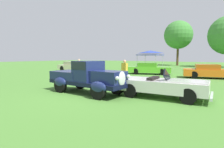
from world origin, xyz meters
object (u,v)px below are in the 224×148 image
(show_car_lime, at_px, (149,69))
(spectator_by_row, at_px, (125,71))
(neighbor_convertible, at_px, (164,85))
(show_car_orange, at_px, (209,71))
(spectator_between_cars, at_px, (79,68))
(feature_pickup_truck, at_px, (87,77))
(canopy_tent_left_field, at_px, (150,53))
(show_car_cream, at_px, (73,66))

(show_car_lime, xyz_separation_m, spectator_by_row, (1.41, -7.50, 0.31))
(neighbor_convertible, xyz_separation_m, spectator_by_row, (-3.77, 2.74, 0.34))
(show_car_lime, distance_m, show_car_orange, 5.88)
(neighbor_convertible, height_order, spectator_between_cars, spectator_between_cars)
(feature_pickup_truck, height_order, canopy_tent_left_field, canopy_tent_left_field)
(spectator_between_cars, bearing_deg, show_car_lime, 62.61)
(spectator_between_cars, xyz_separation_m, canopy_tent_left_field, (1.52, 12.07, 1.51))
(show_car_cream, distance_m, spectator_by_row, 12.74)
(neighbor_convertible, relative_size, show_car_orange, 0.95)
(show_car_cream, bearing_deg, show_car_orange, 3.97)
(spectator_between_cars, relative_size, canopy_tent_left_field, 0.58)
(feature_pickup_truck, bearing_deg, spectator_by_row, 92.02)
(show_car_cream, bearing_deg, show_car_lime, 9.37)
(show_car_orange, height_order, spectator_by_row, spectator_by_row)
(show_car_lime, bearing_deg, feature_pickup_truck, -82.30)
(show_car_cream, height_order, show_car_orange, same)
(show_car_cream, distance_m, spectator_between_cars, 8.24)
(show_car_cream, relative_size, show_car_lime, 0.91)
(canopy_tent_left_field, bearing_deg, neighbor_convertible, -64.77)
(neighbor_convertible, height_order, canopy_tent_left_field, canopy_tent_left_field)
(spectator_between_cars, bearing_deg, canopy_tent_left_field, 82.83)
(spectator_between_cars, distance_m, spectator_by_row, 5.03)
(show_car_cream, height_order, show_car_lime, same)
(feature_pickup_truck, height_order, neighbor_convertible, feature_pickup_truck)
(show_car_cream, xyz_separation_m, show_car_lime, (9.89, 1.63, 0.00))
(spectator_between_cars, height_order, canopy_tent_left_field, canopy_tent_left_field)
(feature_pickup_truck, bearing_deg, canopy_tent_left_field, 102.26)
(show_car_orange, bearing_deg, feature_pickup_truck, -111.39)
(show_car_orange, bearing_deg, show_car_cream, -176.03)
(show_car_cream, distance_m, show_car_lime, 10.03)
(show_car_orange, bearing_deg, canopy_tent_left_field, 144.26)
(neighbor_convertible, relative_size, canopy_tent_left_field, 1.48)
(feature_pickup_truck, height_order, show_car_orange, feature_pickup_truck)
(feature_pickup_truck, relative_size, canopy_tent_left_field, 1.61)
(spectator_by_row, bearing_deg, neighbor_convertible, -35.99)
(spectator_by_row, bearing_deg, show_car_lime, 100.69)
(show_car_orange, bearing_deg, spectator_by_row, -122.55)
(show_car_cream, bearing_deg, spectator_by_row, -27.41)
(feature_pickup_truck, xyz_separation_m, spectator_by_row, (-0.14, 4.02, 0.04))
(feature_pickup_truck, bearing_deg, show_car_lime, 97.70)
(feature_pickup_truck, bearing_deg, neighbor_convertible, 19.34)
(show_car_lime, distance_m, spectator_by_row, 7.64)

